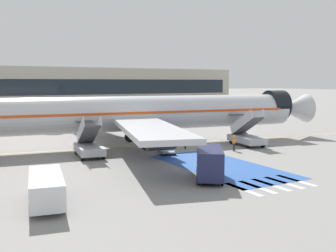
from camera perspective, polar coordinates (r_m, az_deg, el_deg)
name	(u,v)px	position (r m, az deg, el deg)	size (l,w,h in m)	color
ground_plane	(163,143)	(45.09, -0.77, -2.48)	(600.00, 600.00, 0.00)	gray
apron_leadline_yellow	(152,145)	(43.92, -2.39, -2.72)	(0.20, 78.57, 0.01)	gold
apron_stand_patch_blue	(220,166)	(33.22, 7.51, -5.74)	(6.44, 13.83, 0.01)	#2856A8
apron_walkway_bar_0	(243,189)	(26.37, 10.82, -9.00)	(0.44, 3.60, 0.01)	silver
apron_walkway_bar_1	(257,187)	(27.13, 12.79, -8.61)	(0.44, 3.60, 0.01)	silver
apron_walkway_bar_2	(271,185)	(27.92, 14.65, -8.23)	(0.44, 3.60, 0.01)	silver
apron_walkway_bar_3	(283,182)	(28.74, 16.41, -7.86)	(0.44, 3.60, 0.01)	silver
apron_walkway_bar_4	(296,180)	(29.58, 18.06, -7.51)	(0.44, 3.60, 0.01)	silver
airliner	(145,113)	(43.27, -3.30, 1.88)	(44.43, 35.60, 11.48)	silver
boarding_stairs_forward	(247,136)	(44.01, 11.33, -1.50)	(2.78, 5.43, 4.13)	#ADB2BA
boarding_stairs_aft	(89,146)	(37.56, -11.39, -2.88)	(2.78, 5.43, 3.98)	#ADB2BA
fuel_tanker	(49,117)	(60.98, -16.91, 1.28)	(3.00, 10.27, 3.58)	#38383D
service_van_0	(209,161)	(28.14, 6.04, -5.12)	(3.92, 4.76, 2.28)	#1E234C
service_van_2	(46,187)	(23.54, -17.28, -8.39)	(2.75, 5.81, 1.73)	silver
baggage_cart	(167,151)	(38.48, -0.18, -3.63)	(2.27, 2.95, 0.87)	gray
ground_crew_0	(185,139)	(40.96, 2.54, -1.94)	(0.45, 0.48, 1.77)	black
ground_crew_1	(234,142)	(40.38, 9.55, -2.29)	(0.49, 0.42, 1.61)	#2D2D33
terminal_building	(21,89)	(100.26, -20.56, 5.02)	(114.57, 12.10, 10.54)	#B2AD9E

